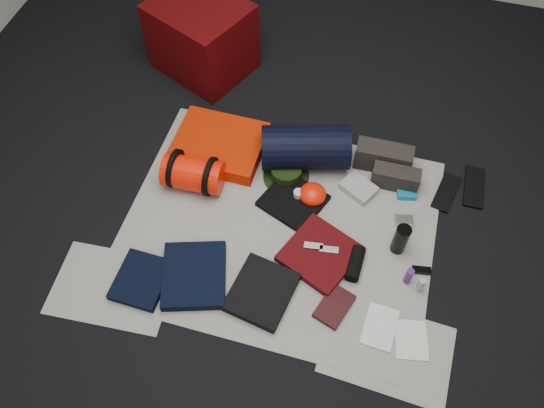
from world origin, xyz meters
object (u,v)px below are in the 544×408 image
(navy_duffel, at_px, (305,148))
(compact_camera, at_px, (403,221))
(stuff_sack, at_px, (193,174))
(water_bottle, at_px, (401,239))
(red_cabinet, at_px, (202,38))
(paperback_book, at_px, (334,306))
(sleeping_pad, at_px, (219,145))

(navy_duffel, relative_size, compact_camera, 5.13)
(stuff_sack, height_order, water_bottle, water_bottle)
(red_cabinet, height_order, water_bottle, red_cabinet)
(water_bottle, bearing_deg, compact_camera, 87.21)
(stuff_sack, height_order, navy_duffel, navy_duffel)
(red_cabinet, relative_size, paperback_book, 2.74)
(navy_duffel, distance_m, paperback_book, 0.89)
(red_cabinet, xyz_separation_m, sleeping_pad, (0.31, -0.64, -0.18))
(red_cabinet, xyz_separation_m, navy_duffel, (0.80, -0.60, -0.10))
(red_cabinet, height_order, paperback_book, red_cabinet)
(red_cabinet, relative_size, compact_camera, 5.86)
(sleeping_pad, xyz_separation_m, compact_camera, (1.09, -0.21, -0.03))
(paperback_book, bearing_deg, water_bottle, 77.34)
(stuff_sack, relative_size, compact_camera, 3.40)
(compact_camera, bearing_deg, paperback_book, -126.25)
(stuff_sack, bearing_deg, paperback_book, -29.50)
(stuff_sack, distance_m, paperback_book, 1.03)
(sleeping_pad, bearing_deg, water_bottle, -18.87)
(sleeping_pad, height_order, navy_duffel, navy_duffel)
(stuff_sack, distance_m, water_bottle, 1.14)
(water_bottle, xyz_separation_m, compact_camera, (0.01, 0.16, -0.08))
(red_cabinet, bearing_deg, stuff_sack, -50.21)
(compact_camera, bearing_deg, red_cabinet, 136.67)
(compact_camera, bearing_deg, navy_duffel, 144.84)
(paperback_book, bearing_deg, sleeping_pad, 156.12)
(red_cabinet, height_order, sleeping_pad, red_cabinet)
(sleeping_pad, distance_m, navy_duffel, 0.50)
(red_cabinet, distance_m, sleeping_pad, 0.74)
(navy_duffel, height_order, paperback_book, navy_duffel)
(water_bottle, height_order, paperback_book, water_bottle)
(stuff_sack, xyz_separation_m, paperback_book, (0.89, -0.50, -0.08))
(navy_duffel, bearing_deg, stuff_sack, -166.22)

